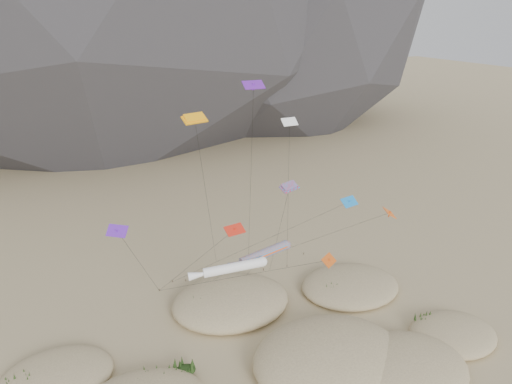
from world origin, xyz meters
TOP-DOWN VIEW (x-y plane):
  - dunes at (-0.39, 3.45)m, footprint 49.59×35.83m
  - dune_grass at (-1.31, 3.83)m, footprint 44.07×27.96m
  - kite_stakes at (3.22, 23.44)m, footprint 21.69×3.77m
  - rainbow_tube_kite at (-0.45, 7.29)m, footprint 8.37×15.13m
  - white_tube_kite at (-4.08, 6.74)m, footprint 7.88×17.08m
  - orange_parafoil at (-4.98, 12.12)m, footprint 9.19×16.70m
  - multi_parafoil at (5.88, 13.19)m, footprint 3.92×10.01m
  - delta_kites at (3.49, 10.32)m, footprint 30.34×20.40m

SIDE VIEW (x-z plane):
  - kite_stakes at x=3.22m, z-range 0.00..0.30m
  - dunes at x=-0.39m, z-range -1.40..2.82m
  - dune_grass at x=-1.31m, z-range 0.07..1.60m
  - white_tube_kite at x=-4.08m, z-range 5.13..16.89m
  - rainbow_tube_kite at x=-0.45m, z-range 5.29..17.45m
  - multi_parafoil at x=5.88m, z-range 7.34..23.25m
  - delta_kites at x=3.49m, z-range 1.90..29.22m
  - orange_parafoil at x=-4.98m, z-range 11.53..36.23m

